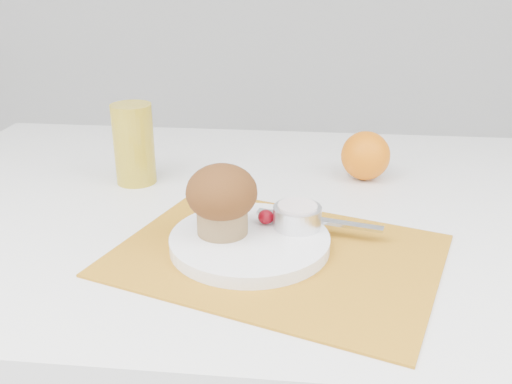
# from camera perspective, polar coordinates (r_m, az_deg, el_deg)

# --- Properties ---
(placemat) EXTENTS (0.48, 0.41, 0.00)m
(placemat) POSITION_cam_1_polar(r_m,az_deg,el_deg) (0.75, 2.08, -6.31)
(placemat) COLOR #BC791A
(placemat) RESTS_ON table
(plate) EXTENTS (0.24, 0.24, 0.02)m
(plate) POSITION_cam_1_polar(r_m,az_deg,el_deg) (0.76, -0.63, -4.95)
(plate) COLOR white
(plate) RESTS_ON placemat
(ramekin) EXTENTS (0.08, 0.08, 0.03)m
(ramekin) POSITION_cam_1_polar(r_m,az_deg,el_deg) (0.78, 4.15, -2.48)
(ramekin) COLOR silver
(ramekin) RESTS_ON plate
(cream) EXTENTS (0.05, 0.05, 0.01)m
(cream) POSITION_cam_1_polar(r_m,az_deg,el_deg) (0.77, 4.18, -1.50)
(cream) COLOR silver
(cream) RESTS_ON ramekin
(raspberry_near) EXTENTS (0.02, 0.02, 0.02)m
(raspberry_near) POSITION_cam_1_polar(r_m,az_deg,el_deg) (0.79, 1.00, -2.50)
(raspberry_near) COLOR #5B020B
(raspberry_near) RESTS_ON plate
(raspberry_far) EXTENTS (0.02, 0.02, 0.02)m
(raspberry_far) POSITION_cam_1_polar(r_m,az_deg,el_deg) (0.79, 2.35, -2.75)
(raspberry_far) COLOR #5B0204
(raspberry_far) RESTS_ON plate
(butter_knife) EXTENTS (0.18, 0.06, 0.00)m
(butter_knife) POSITION_cam_1_polar(r_m,az_deg,el_deg) (0.80, 6.28, -2.82)
(butter_knife) COLOR #B5B7BE
(butter_knife) RESTS_ON plate
(orange) EXTENTS (0.08, 0.08, 0.08)m
(orange) POSITION_cam_1_polar(r_m,az_deg,el_deg) (1.01, 10.89, 3.59)
(orange) COLOR orange
(orange) RESTS_ON table
(juice_glass) EXTENTS (0.09, 0.09, 0.14)m
(juice_glass) POSITION_cam_1_polar(r_m,az_deg,el_deg) (0.99, -12.11, 4.71)
(juice_glass) COLOR gold
(juice_glass) RESTS_ON table
(muffin) EXTENTS (0.09, 0.09, 0.10)m
(muffin) POSITION_cam_1_polar(r_m,az_deg,el_deg) (0.75, -3.44, -0.60)
(muffin) COLOR olive
(muffin) RESTS_ON plate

